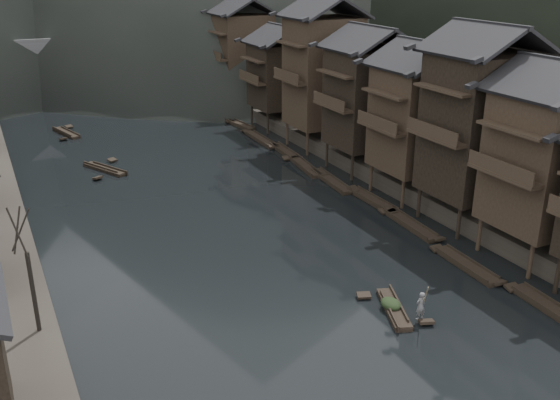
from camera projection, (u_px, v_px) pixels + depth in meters
water at (319, 303)px, 38.78m from camera, size 300.00×300.00×0.00m
right_bank at (396, 105)px, 86.27m from camera, size 40.00×200.00×1.80m
stilt_houses at (377, 82)px, 59.06m from camera, size 9.00×67.60×16.56m
moored_sampans at (304, 163)px, 64.39m from camera, size 2.66×68.71×0.47m
midriver_boats at (101, 122)px, 80.51m from camera, size 13.39×47.44×0.45m
stone_bridge at (91, 60)px, 97.07m from camera, size 40.00×6.00×9.00m
hero_sampan at (394, 308)px, 37.83m from camera, size 2.62×5.03×0.44m
cargo_heap at (391, 299)px, 37.77m from camera, size 1.11×1.46×0.67m
boatman at (421, 302)px, 36.30m from camera, size 0.68×0.47×1.80m
bamboo_pole at (427, 262)px, 35.43m from camera, size 1.46×2.20×3.42m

